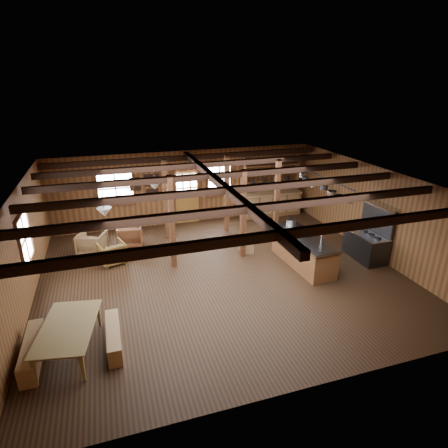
% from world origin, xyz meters
% --- Properties ---
extents(room, '(10.04, 9.04, 2.84)m').
position_xyz_m(room, '(0.00, 0.00, 1.40)').
color(room, black).
rests_on(room, ground).
extents(ceiling_joists, '(9.80, 8.82, 0.18)m').
position_xyz_m(ceiling_joists, '(0.00, 0.18, 2.68)').
color(ceiling_joists, black).
rests_on(ceiling_joists, ceiling).
extents(timber_posts, '(3.95, 2.35, 2.80)m').
position_xyz_m(timber_posts, '(0.52, 2.08, 1.40)').
color(timber_posts, '#432713').
rests_on(timber_posts, floor).
extents(back_door, '(1.02, 0.08, 2.15)m').
position_xyz_m(back_door, '(0.00, 4.45, 0.88)').
color(back_door, brown).
rests_on(back_door, floor).
extents(window_back_left, '(1.32, 0.06, 1.32)m').
position_xyz_m(window_back_left, '(-2.60, 4.46, 1.60)').
color(window_back_left, white).
rests_on(window_back_left, wall_back).
extents(window_back_right, '(1.02, 0.06, 1.32)m').
position_xyz_m(window_back_right, '(1.30, 4.46, 1.60)').
color(window_back_right, white).
rests_on(window_back_right, wall_back).
extents(window_left, '(0.14, 1.24, 1.32)m').
position_xyz_m(window_left, '(-4.96, 0.50, 1.60)').
color(window_left, white).
rests_on(window_left, wall_back).
extents(notice_boards, '(1.08, 0.03, 0.90)m').
position_xyz_m(notice_boards, '(-1.50, 4.46, 1.64)').
color(notice_boards, beige).
rests_on(notice_boards, wall_back).
extents(back_counter, '(2.55, 0.60, 2.45)m').
position_xyz_m(back_counter, '(3.40, 4.20, 0.60)').
color(back_counter, brown).
rests_on(back_counter, floor).
extents(pendant_lamps, '(1.86, 2.36, 0.66)m').
position_xyz_m(pendant_lamps, '(-2.25, 1.00, 2.25)').
color(pendant_lamps, '#2C2C2E').
rests_on(pendant_lamps, ceiling).
extents(pot_rack, '(0.35, 3.00, 0.44)m').
position_xyz_m(pot_rack, '(3.25, 0.11, 2.27)').
color(pot_rack, '#2C2C2E').
rests_on(pot_rack, ceiling).
extents(kitchen_island, '(1.03, 2.55, 1.20)m').
position_xyz_m(kitchen_island, '(2.52, -0.13, 0.48)').
color(kitchen_island, brown).
rests_on(kitchen_island, floor).
extents(step_stool, '(0.48, 0.39, 0.37)m').
position_xyz_m(step_stool, '(1.23, 1.15, 0.19)').
color(step_stool, '#9A6D46').
rests_on(step_stool, floor).
extents(commercial_range, '(0.77, 1.46, 1.80)m').
position_xyz_m(commercial_range, '(4.65, -0.33, 0.60)').
color(commercial_range, '#2C2C2E').
rests_on(commercial_range, floor).
extents(dining_table, '(1.35, 2.02, 0.65)m').
position_xyz_m(dining_table, '(-3.90, -2.18, 0.33)').
color(dining_table, olive).
rests_on(dining_table, floor).
extents(bench_wall, '(0.30, 1.60, 0.44)m').
position_xyz_m(bench_wall, '(-4.65, -2.18, 0.22)').
color(bench_wall, '#9A6D46').
rests_on(bench_wall, floor).
extents(bench_aisle, '(0.28, 1.48, 0.41)m').
position_xyz_m(bench_aisle, '(-3.09, -2.18, 0.20)').
color(bench_aisle, '#9A6D46').
rests_on(bench_aisle, floor).
extents(armchair_a, '(0.91, 0.92, 0.68)m').
position_xyz_m(armchair_a, '(-2.96, 1.76, 0.34)').
color(armchair_a, brown).
rests_on(armchair_a, floor).
extents(armchair_b, '(0.90, 0.92, 0.74)m').
position_xyz_m(armchair_b, '(-2.33, 2.91, 0.37)').
color(armchair_b, brown).
rests_on(armchair_b, floor).
extents(armchair_c, '(1.04, 1.05, 0.74)m').
position_xyz_m(armchair_c, '(-3.53, 2.60, 0.37)').
color(armchair_c, brown).
rests_on(armchair_c, floor).
extents(counter_pot, '(0.30, 0.30, 0.18)m').
position_xyz_m(counter_pot, '(2.56, 0.83, 1.03)').
color(counter_pot, '#AEAFB5').
rests_on(counter_pot, kitchen_island).
extents(bowl, '(0.29, 0.29, 0.07)m').
position_xyz_m(bowl, '(2.30, 0.33, 0.98)').
color(bowl, silver).
rests_on(bowl, kitchen_island).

